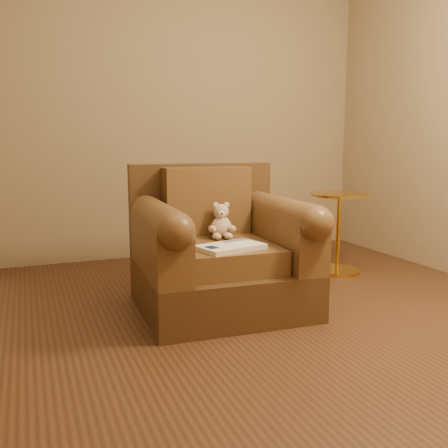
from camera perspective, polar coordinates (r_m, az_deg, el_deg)
name	(u,v)px	position (r m, az deg, el deg)	size (l,w,h in m)	color
floor	(248,328)	(2.88, 2.77, -11.80)	(4.00, 4.00, 0.00)	#4C2C1A
room	(251,8)	(2.77, 3.07, 23.43)	(4.02, 4.02, 2.71)	#927B5A
armchair	(219,253)	(3.16, -0.60, -3.34)	(1.04, 0.99, 0.90)	#472E17
teddy_bear	(221,224)	(3.22, -0.30, -0.02)	(0.17, 0.20, 0.24)	#CBAC8E
guidebook	(231,247)	(2.88, 0.76, -2.64)	(0.42, 0.31, 0.03)	beige
side_table	(338,230)	(4.09, 12.94, -0.69)	(0.46, 0.46, 0.64)	gold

